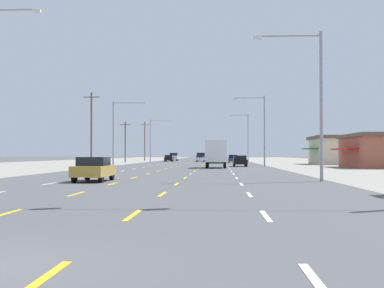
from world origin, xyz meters
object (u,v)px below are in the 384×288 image
object	(u,v)px
streetlight_right_row_2	(246,134)
box_truck_inner_right_near	(216,152)
streetlight_right_row_1	(261,125)
streetlight_left_row_2	(153,137)
sedan_far_left_farther	(169,158)
streetlight_left_row_1	(117,128)
hatchback_far_right_midfar	(233,159)
suv_center_turn_farthest	(201,157)
sedan_inner_left_nearest	(94,169)
streetlight_right_row_0	(314,94)
suv_far_left_distant_a	(174,157)
sedan_far_right_mid	(240,161)
hatchback_center_turn_far	(200,158)

from	to	relation	value
streetlight_right_row_2	box_truck_inner_right_near	bearing A→B (deg)	-97.23
streetlight_right_row_1	streetlight_left_row_2	world-z (taller)	streetlight_right_row_1
sedan_far_left_farther	streetlight_left_row_1	size ratio (longest dim) A/B	0.51
streetlight_right_row_1	streetlight_left_row_1	bearing A→B (deg)	-180.00
hatchback_far_right_midfar	suv_center_turn_farthest	world-z (taller)	suv_center_turn_farthest
sedan_inner_left_nearest	streetlight_right_row_0	size ratio (longest dim) A/B	0.50
sedan_far_left_farther	streetlight_left_row_2	world-z (taller)	streetlight_left_row_2
streetlight_right_row_1	box_truck_inner_right_near	bearing A→B (deg)	-126.64
suv_far_left_distant_a	streetlight_right_row_0	bearing A→B (deg)	-80.65
sedan_far_left_farther	suv_far_left_distant_a	distance (m)	13.80
box_truck_inner_right_near	suv_far_left_distant_a	xyz separation A→B (m)	(-10.75, 69.89, -0.81)
streetlight_left_row_2	streetlight_right_row_2	world-z (taller)	streetlight_right_row_2
streetlight_left_row_1	streetlight_right_row_2	distance (m)	44.21
sedan_far_right_mid	suv_center_turn_farthest	distance (m)	57.74
hatchback_center_turn_far	suv_far_left_distant_a	size ratio (longest dim) A/B	0.80
suv_far_left_distant_a	streetlight_right_row_0	xyz separation A→B (m)	(16.72, -101.59, 4.22)
hatchback_center_turn_far	streetlight_right_row_2	size ratio (longest dim) A/B	0.39
sedan_far_right_mid	streetlight_left_row_2	xyz separation A→B (m)	(-16.47, 40.53, 4.48)
suv_far_left_distant_a	streetlight_right_row_2	xyz separation A→B (m)	(16.81, -22.14, 4.70)
sedan_far_left_farther	streetlight_right_row_1	distance (m)	51.11
sedan_far_right_mid	sedan_far_left_farther	distance (m)	50.81
sedan_inner_left_nearest	sedan_far_left_farther	world-z (taller)	same
sedan_inner_left_nearest	suv_center_turn_farthest	xyz separation A→B (m)	(3.28, 96.85, 0.27)
streetlight_right_row_0	streetlight_right_row_1	bearing A→B (deg)	90.00
hatchback_center_turn_far	streetlight_right_row_1	world-z (taller)	streetlight_right_row_1
hatchback_far_right_midfar	suv_center_turn_farthest	xyz separation A→B (m)	(-6.91, 25.00, 0.24)
suv_center_turn_farthest	streetlight_left_row_2	world-z (taller)	streetlight_left_row_2
sedan_inner_left_nearest	streetlight_left_row_1	distance (m)	41.05
hatchback_center_turn_far	sedan_far_left_farther	size ratio (longest dim) A/B	0.87
box_truck_inner_right_near	suv_center_turn_farthest	world-z (taller)	box_truck_inner_right_near
hatchback_far_right_midfar	sedan_far_left_farther	size ratio (longest dim) A/B	0.87
box_truck_inner_right_near	hatchback_center_turn_far	world-z (taller)	box_truck_inner_right_near
streetlight_right_row_1	suv_center_turn_farthest	bearing A→B (deg)	99.85
streetlight_right_row_0	streetlight_right_row_1	xyz separation A→B (m)	(-0.00, 39.72, 0.24)
streetlight_right_row_0	hatchback_far_right_midfar	bearing A→B (deg)	92.34
streetlight_right_row_0	streetlight_left_row_1	distance (m)	44.17
hatchback_far_right_midfar	suv_center_turn_farthest	bearing A→B (deg)	105.45
suv_far_left_distant_a	streetlight_left_row_2	size ratio (longest dim) A/B	0.55
sedan_far_right_mid	hatchback_center_turn_far	size ratio (longest dim) A/B	1.15
sedan_far_right_mid	sedan_far_left_farther	bearing A→B (deg)	105.83
streetlight_right_row_0	streetlight_right_row_1	world-z (taller)	streetlight_right_row_1
suv_far_left_distant_a	streetlight_left_row_1	size ratio (longest dim) A/B	0.56
suv_center_turn_farthest	streetlight_right_row_0	distance (m)	96.83
sedan_inner_left_nearest	hatchback_center_turn_far	distance (m)	83.57
sedan_far_right_mid	suv_far_left_distant_a	size ratio (longest dim) A/B	0.92
box_truck_inner_right_near	suv_center_turn_farthest	size ratio (longest dim) A/B	1.47
suv_far_left_distant_a	streetlight_left_row_1	distance (m)	62.06
hatchback_far_right_midfar	streetlight_right_row_0	xyz separation A→B (m)	(2.91, -71.23, 4.46)
streetlight_left_row_1	streetlight_right_row_1	bearing A→B (deg)	0.00
streetlight_left_row_1	hatchback_center_turn_far	bearing A→B (deg)	77.25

